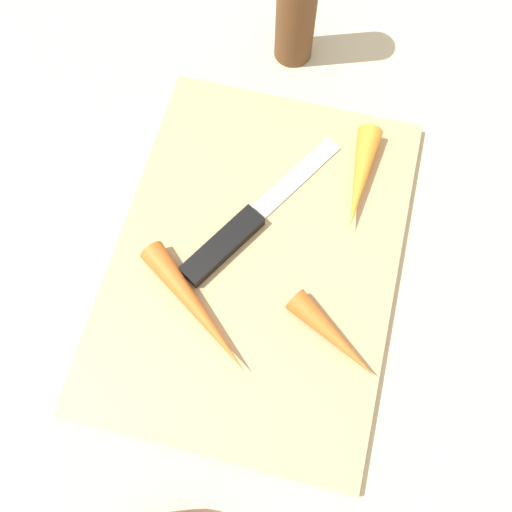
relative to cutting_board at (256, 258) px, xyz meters
name	(u,v)px	position (x,y,z in m)	size (l,w,h in m)	color
ground_plane	(256,261)	(0.00, 0.00, -0.01)	(1.40, 1.40, 0.00)	#C6B793
cutting_board	(256,258)	(0.00, 0.00, 0.00)	(0.36, 0.26, 0.01)	tan
knife	(234,233)	(-0.02, -0.03, 0.01)	(0.18, 0.12, 0.01)	#B7B7BC
carrot_shortest	(334,337)	(0.06, 0.08, 0.02)	(0.02, 0.02, 0.10)	orange
carrot_longest	(196,309)	(0.07, -0.04, 0.02)	(0.02, 0.02, 0.14)	orange
carrot_medium	(361,178)	(-0.10, 0.08, 0.02)	(0.02, 0.02, 0.11)	orange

